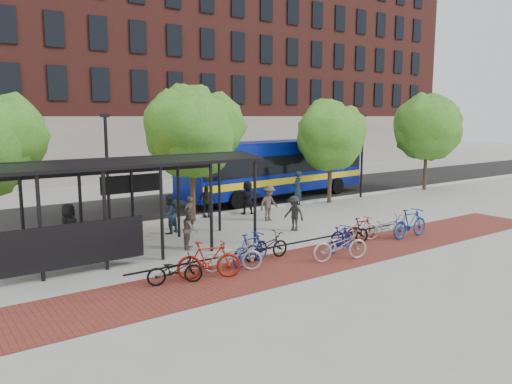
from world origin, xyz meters
TOP-DOWN VIEW (x-y plane):
  - ground at (0.00, 0.00)m, footprint 160.00×160.00m
  - asphalt_street at (0.00, 8.00)m, footprint 160.00×8.00m
  - curb at (0.00, 4.00)m, footprint 160.00×0.25m
  - brick_strip at (-2.00, -5.00)m, footprint 24.00×3.00m
  - bike_rack_rail at (-3.30, -4.10)m, footprint 12.00×0.05m
  - building_brick at (10.00, 26.00)m, footprint 55.00×14.00m
  - bus_shelter at (-8.13, -0.48)m, footprint 10.60×3.07m
  - tree_b at (-2.90, 3.35)m, footprint 5.15×4.20m
  - tree_c at (6.09, 3.35)m, footprint 4.66×3.80m
  - tree_d at (15.10, 3.35)m, footprint 5.39×4.40m
  - lamp_post_left at (-7.00, 3.60)m, footprint 0.35×0.20m
  - lamp_post_right at (9.00, 3.60)m, footprint 0.35×0.20m
  - bus at (4.46, 6.46)m, footprint 13.20×4.06m
  - bike_0 at (-7.82, -4.47)m, footprint 1.79×1.05m
  - bike_1 at (-6.72, -4.62)m, footprint 2.07×1.33m
  - bike_2 at (-5.73, -4.41)m, footprint 2.12×1.42m
  - bike_3 at (-4.80, -4.12)m, footprint 1.92×1.00m
  - bike_4 at (-4.02, -3.95)m, footprint 1.85×0.66m
  - bike_6 at (-1.98, -5.57)m, footprint 2.23×1.26m
  - bike_7 at (-1.11, -4.72)m, footprint 1.71×0.90m
  - bike_8 at (-0.11, -4.23)m, footprint 1.88×0.87m
  - bike_9 at (0.84, -3.98)m, footprint 1.62×0.49m
  - bike_10 at (1.79, -4.42)m, footprint 2.09×1.38m
  - bike_11 at (2.78, -4.87)m, footprint 2.06×0.59m
  - pedestrian_0 at (-9.35, 1.28)m, footprint 1.04×1.03m
  - pedestrian_1 at (-4.05, 1.71)m, footprint 0.63×0.49m
  - pedestrian_2 at (-5.07, 1.62)m, footprint 1.03×0.94m
  - pedestrian_3 at (0.05, 1.29)m, footprint 1.21×0.81m
  - pedestrian_4 at (-2.00, 3.77)m, footprint 1.00×0.57m
  - pedestrian_5 at (0.16, 3.26)m, footprint 1.70×1.01m
  - pedestrian_7 at (3.86, 3.66)m, footprint 0.86×0.74m
  - pedestrian_8 at (-5.49, -1.08)m, footprint 0.91×0.94m
  - pedestrian_9 at (-0.33, -1.07)m, footprint 0.81×1.12m

SIDE VIEW (x-z plane):
  - ground at x=0.00m, z-range 0.00..0.00m
  - bike_rack_rail at x=-3.30m, z-range -0.47..0.47m
  - brick_strip at x=-2.00m, z-range 0.00..0.01m
  - asphalt_street at x=0.00m, z-range 0.00..0.01m
  - curb at x=0.00m, z-range 0.00..0.12m
  - bike_0 at x=-7.82m, z-range 0.00..0.89m
  - bike_8 at x=-0.11m, z-range 0.00..0.95m
  - bike_4 at x=-4.02m, z-range 0.00..0.97m
  - bike_9 at x=0.84m, z-range 0.00..0.97m
  - bike_7 at x=-1.11m, z-range 0.00..0.99m
  - bike_10 at x=1.79m, z-range 0.00..1.04m
  - bike_2 at x=-5.73m, z-range 0.00..1.05m
  - bike_6 at x=-1.98m, z-range 0.00..1.11m
  - bike_3 at x=-4.80m, z-range 0.00..1.11m
  - bike_1 at x=-6.72m, z-range 0.00..1.21m
  - bike_11 at x=2.78m, z-range 0.00..1.24m
  - pedestrian_8 at x=-5.49m, z-range 0.00..1.53m
  - pedestrian_1 at x=-4.05m, z-range 0.00..1.53m
  - pedestrian_9 at x=-0.33m, z-range 0.00..1.56m
  - pedestrian_4 at x=-2.00m, z-range 0.00..1.61m
  - pedestrian_2 at x=-5.07m, z-range 0.00..1.71m
  - pedestrian_3 at x=0.05m, z-range 0.00..1.74m
  - pedestrian_5 at x=0.16m, z-range 0.00..1.74m
  - pedestrian_0 at x=-9.35m, z-range 0.00..1.82m
  - pedestrian_7 at x=3.86m, z-range 0.00..1.98m
  - bus at x=4.46m, z-range 0.26..3.77m
  - lamp_post_left at x=-7.00m, z-range 0.18..5.31m
  - lamp_post_right at x=9.00m, z-range 0.18..5.31m
  - bus_shelter at x=-8.13m, z-range 1.20..4.80m
  - tree_c at x=6.09m, z-range 1.09..7.02m
  - tree_b at x=-2.90m, z-range 1.22..7.69m
  - tree_d at x=15.10m, z-range 1.19..7.74m
  - building_brick at x=10.00m, z-range 0.00..20.00m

